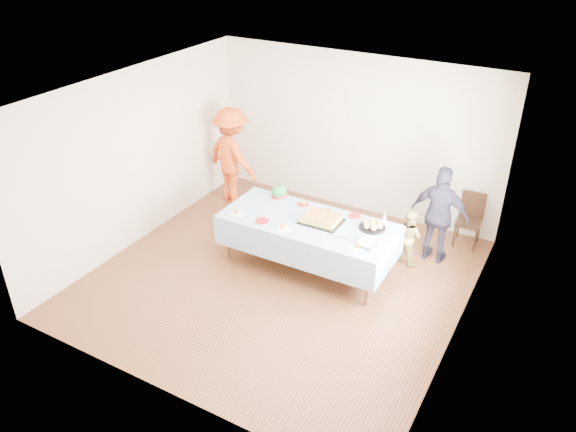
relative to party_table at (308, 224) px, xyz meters
name	(u,v)px	position (x,y,z in m)	size (l,w,h in m)	color
ground	(280,277)	(-0.21, -0.43, -0.72)	(5.00, 5.00, 0.00)	#4D2816
room_walls	(283,165)	(-0.16, -0.42, 1.05)	(5.04, 5.04, 2.72)	beige
party_table	(308,224)	(0.00, 0.00, 0.00)	(2.50, 1.10, 0.78)	brown
birthday_cake	(321,219)	(0.18, 0.07, 0.10)	(0.57, 0.44, 0.10)	black
rolls_tray	(372,225)	(0.87, 0.25, 0.10)	(0.37, 0.37, 0.11)	black
punch_bowl	(369,244)	(1.01, -0.21, 0.09)	(0.29, 0.29, 0.07)	silver
party_hat	(384,218)	(0.97, 0.45, 0.15)	(0.11, 0.11, 0.19)	white
fork_pile	(342,235)	(0.60, -0.17, 0.09)	(0.24, 0.18, 0.07)	white
plate_red_far_a	(276,197)	(-0.76, 0.41, 0.06)	(0.16, 0.16, 0.01)	red
plate_red_far_b	(303,204)	(-0.29, 0.40, 0.06)	(0.17, 0.17, 0.01)	red
plate_red_far_c	(325,211)	(0.09, 0.36, 0.06)	(0.19, 0.19, 0.01)	red
plate_red_far_d	(355,216)	(0.52, 0.45, 0.06)	(0.19, 0.19, 0.01)	red
plate_red_near	(262,221)	(-0.56, -0.33, 0.06)	(0.20, 0.20, 0.01)	red
plate_white_left	(236,213)	(-1.00, -0.32, 0.06)	(0.21, 0.21, 0.01)	white
plate_white_mid	(283,228)	(-0.20, -0.36, 0.06)	(0.20, 0.20, 0.01)	white
plate_white_right	(357,248)	(0.89, -0.33, 0.06)	(0.20, 0.20, 0.01)	white
dining_chair	(470,216)	(1.89, 1.85, -0.25)	(0.39, 0.39, 0.85)	black
toddler_left	(282,217)	(-0.70, 0.47, -0.30)	(0.31, 0.20, 0.85)	red
toddler_mid	(279,213)	(-0.75, 0.47, -0.25)	(0.46, 0.30, 0.95)	#2A7F32
toddler_right	(409,236)	(1.23, 0.87, -0.30)	(0.42, 0.33, 0.86)	tan
adult_left	(232,156)	(-2.15, 1.26, 0.14)	(1.12, 0.64, 1.73)	#D2481A
adult_right	(440,215)	(1.58, 1.12, 0.03)	(0.89, 0.37, 1.51)	#282533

